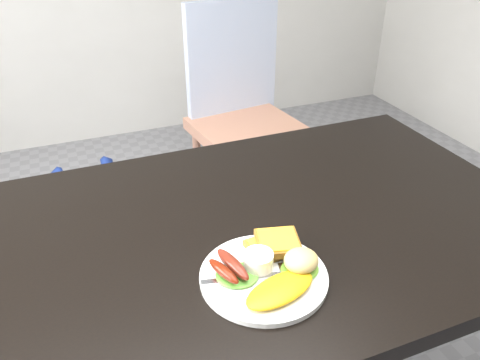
{
  "coord_description": "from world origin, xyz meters",
  "views": [
    {
      "loc": [
        -0.4,
        -0.78,
        1.36
      ],
      "look_at": [
        -0.12,
        -0.06,
        0.9
      ],
      "focal_mm": 35.0,
      "sensor_mm": 36.0,
      "label": 1
    }
  ],
  "objects_px": {
    "dining_table": "(278,223)",
    "dining_chair": "(249,131)",
    "person": "(128,128)",
    "plate": "(264,276)"
  },
  "relations": [
    {
      "from": "dining_table",
      "to": "dining_chair",
      "type": "height_order",
      "value": "dining_table"
    },
    {
      "from": "person",
      "to": "dining_chair",
      "type": "bearing_deg",
      "value": -169.11
    },
    {
      "from": "dining_table",
      "to": "dining_chair",
      "type": "distance_m",
      "value": 1.15
    },
    {
      "from": "person",
      "to": "plate",
      "type": "distance_m",
      "value": 0.95
    },
    {
      "from": "person",
      "to": "plate",
      "type": "xyz_separation_m",
      "value": [
        0.1,
        -0.94,
        0.08
      ]
    },
    {
      "from": "dining_chair",
      "to": "plate",
      "type": "bearing_deg",
      "value": -119.1
    },
    {
      "from": "dining_chair",
      "to": "person",
      "type": "xyz_separation_m",
      "value": [
        -0.58,
        -0.29,
        0.23
      ]
    },
    {
      "from": "person",
      "to": "dining_table",
      "type": "bearing_deg",
      "value": 90.01
    },
    {
      "from": "person",
      "to": "plate",
      "type": "bearing_deg",
      "value": 80.39
    },
    {
      "from": "dining_table",
      "to": "dining_chair",
      "type": "xyz_separation_m",
      "value": [
        0.37,
        1.05,
        -0.28
      ]
    }
  ]
}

